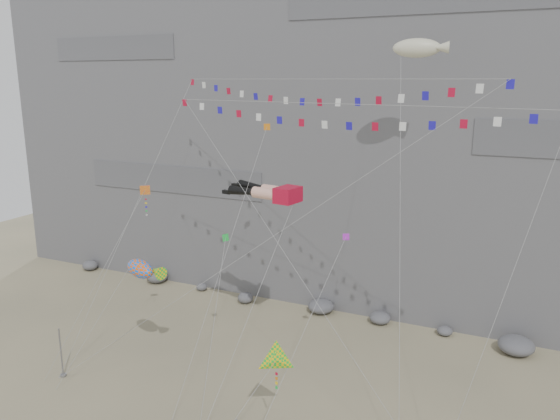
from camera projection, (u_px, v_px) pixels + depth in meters
name	position (u px, v px, depth m)	size (l,w,h in m)	color
ground	(239.00, 401.00, 39.50)	(120.00, 120.00, 0.00)	tan
cliff	(371.00, 58.00, 61.96)	(80.00, 28.00, 50.00)	slate
talus_boulders	(321.00, 307.00, 54.40)	(60.00, 3.00, 1.20)	slate
anchor_pole_left	(61.00, 353.00, 42.36)	(0.12, 0.12, 4.05)	gray
legs_kite	(268.00, 192.00, 43.12)	(6.97, 17.53, 20.91)	#B60B27
flag_banner_upper	(311.00, 80.00, 40.35)	(30.40, 16.53, 30.12)	#B60B27
flag_banner_lower	(337.00, 104.00, 37.46)	(28.59, 10.92, 24.36)	#B60B27
harlequin_kite	(144.00, 191.00, 42.63)	(6.21, 7.70, 16.62)	#FC1C2F
fish_windsock	(140.00, 269.00, 41.90)	(6.45, 6.72, 10.87)	#F45C0C
delta_kite	(276.00, 360.00, 34.32)	(4.00, 6.93, 8.56)	yellow
blimp_windsock	(417.00, 49.00, 41.37)	(5.53, 15.80, 29.11)	beige
small_kite_a	(265.00, 132.00, 44.34)	(1.20, 15.14, 23.77)	orange
small_kite_b	(344.00, 241.00, 40.41)	(2.68, 12.96, 16.82)	#AC21C3
small_kite_c	(225.00, 240.00, 41.30)	(3.98, 10.57, 15.13)	green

